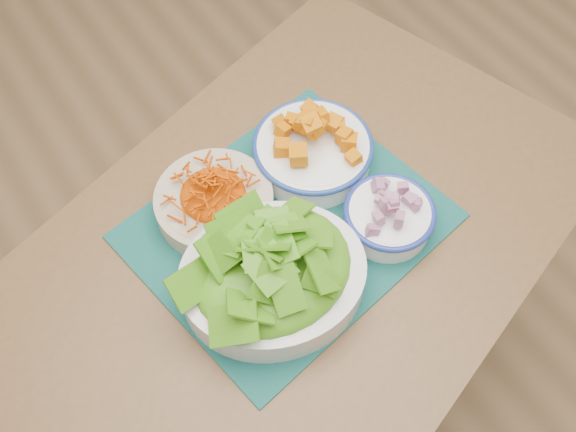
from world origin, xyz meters
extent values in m
plane|color=#947047|center=(0.00, 0.00, 0.00)|extent=(4.00, 4.00, 0.00)
cube|color=brown|center=(-0.29, -0.17, 0.73)|extent=(1.22, 0.98, 0.04)
cylinder|color=brown|center=(0.25, -0.31, 0.35)|extent=(0.06, 0.06, 0.71)
cylinder|color=brown|center=(-0.82, -0.03, 0.35)|extent=(0.06, 0.06, 0.71)
cylinder|color=brown|center=(0.08, 0.25, 0.35)|extent=(0.06, 0.06, 0.71)
cube|color=#0A3532|center=(-0.29, -0.14, 0.75)|extent=(0.55, 0.47, 0.00)
cylinder|color=#C5B492|center=(-0.38, -0.05, 0.78)|extent=(0.26, 0.26, 0.05)
ellipsoid|color=#D34B00|center=(-0.38, -0.05, 0.82)|extent=(0.18, 0.18, 0.03)
cylinder|color=white|center=(-0.18, -0.06, 0.78)|extent=(0.23, 0.23, 0.05)
torus|color=navy|center=(-0.18, -0.06, 0.80)|extent=(0.21, 0.21, 0.01)
ellipsoid|color=orange|center=(-0.18, -0.06, 0.83)|extent=(0.18, 0.18, 0.04)
ellipsoid|color=#2B720A|center=(-0.37, -0.23, 0.85)|extent=(0.26, 0.22, 0.07)
cylinder|color=white|center=(-0.15, -0.24, 0.78)|extent=(0.18, 0.18, 0.05)
torus|color=navy|center=(-0.15, -0.24, 0.80)|extent=(0.15, 0.15, 0.01)
ellipsoid|color=maroon|center=(-0.15, -0.24, 0.82)|extent=(0.13, 0.13, 0.03)
camera|label=1|loc=(-0.60, -0.61, 1.69)|focal=40.00mm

